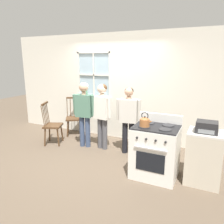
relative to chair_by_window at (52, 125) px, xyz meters
name	(u,v)px	position (x,y,z in m)	size (l,w,h in m)	color
ground_plane	(90,156)	(1.22, -0.27, -0.47)	(16.00, 16.00, 0.00)	brown
wall_back	(118,88)	(1.26, 1.13, 0.87)	(6.40, 0.16, 2.70)	silver
chair_by_window	(52,125)	(0.00, 0.00, 0.00)	(0.53, 0.54, 1.04)	#4C331E
chair_near_wall	(74,118)	(0.08, 0.80, 0.00)	(0.57, 0.56, 1.04)	#4C331E
person_elderly_left	(84,108)	(0.82, 0.19, 0.47)	(0.54, 0.26, 1.53)	#384766
person_teen_center	(102,110)	(1.26, 0.26, 0.45)	(0.51, 0.27, 1.51)	#4C4C51
person_adult_right	(129,115)	(1.89, 0.28, 0.41)	(0.54, 0.28, 1.47)	black
stove	(155,151)	(2.68, -0.44, 0.01)	(0.78, 0.68, 1.08)	white
kettle	(145,121)	(2.51, -0.57, 0.56)	(0.21, 0.17, 0.25)	#A86638
potted_plant	(86,94)	(0.33, 1.04, 0.65)	(0.15, 0.15, 0.31)	beige
side_counter	(204,158)	(3.47, -0.31, -0.02)	(0.55, 0.50, 0.90)	beige
stereo	(207,127)	(3.47, -0.33, 0.52)	(0.34, 0.29, 0.18)	#232326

